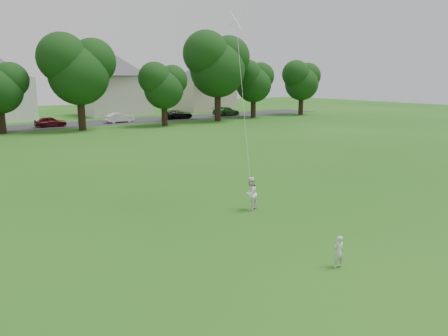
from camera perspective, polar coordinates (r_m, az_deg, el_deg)
ground at (r=15.34m, az=4.04°, el=-9.76°), size 160.00×160.00×0.00m
street at (r=54.01m, az=-25.86°, el=4.69°), size 90.00×7.00×0.01m
toddler at (r=13.76m, az=14.72°, el=-10.51°), size 0.40×0.29×1.00m
older_boy at (r=18.77m, az=3.48°, el=-3.36°), size 0.86×0.77×1.45m
kite at (r=19.20m, az=2.53°, el=8.61°), size 0.92×1.51×7.56m
tree_row at (r=47.98m, az=-23.67°, el=11.78°), size 80.88×9.27×11.58m
parked_cars at (r=52.98m, az=-25.61°, el=5.27°), size 62.62×2.31×1.29m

